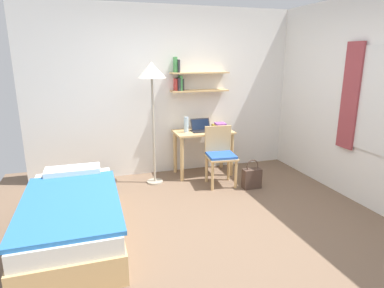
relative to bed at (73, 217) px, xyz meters
The scene contains 11 objects.
ground_plane 1.55m from the bed, ahead, with size 5.28×5.28×0.00m, color brown.
wall_back 2.55m from the bed, 49.26° to the left, with size 4.40×0.27×2.60m.
wall_right 3.69m from the bed, ahead, with size 0.10×4.40×2.60m.
bed is the anchor object (origin of this frame).
desk 2.43m from the bed, 36.51° to the left, with size 0.91×0.51×0.71m.
desk_chair 2.26m from the bed, 25.18° to the left, with size 0.45×0.44×0.86m.
standing_lamp 2.17m from the bed, 49.12° to the left, with size 0.40×0.40×1.78m.
laptop 2.44m from the bed, 37.14° to the left, with size 0.31×0.21×0.19m.
water_bottle 2.27m from the bed, 40.76° to the left, with size 0.07×0.07×0.24m, color silver.
book_stack 2.67m from the bed, 32.47° to the left, with size 0.21×0.26×0.12m.
handbag 2.50m from the bed, 15.29° to the left, with size 0.27×0.13×0.43m.
Camera 1 is at (-1.25, -3.05, 1.85)m, focal length 30.67 mm.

